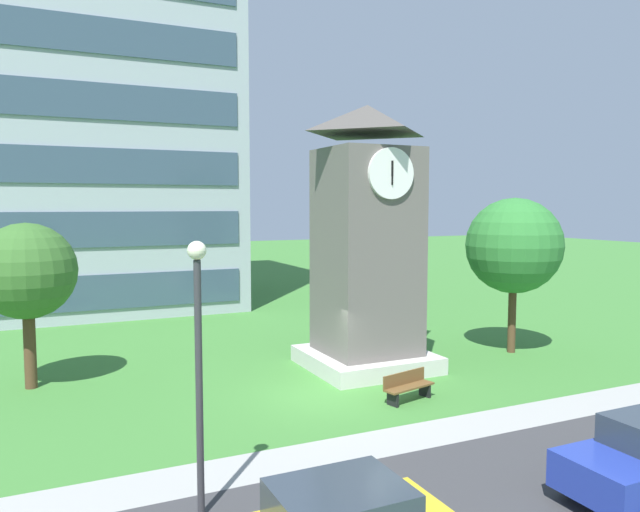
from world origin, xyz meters
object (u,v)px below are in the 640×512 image
clock_tower (367,253)px  street_lamp (198,346)px  tree_streetside (514,246)px  tree_by_building (27,272)px  park_bench (408,386)px

clock_tower → street_lamp: bearing=-135.3°
street_lamp → tree_streetside: size_ratio=0.85×
street_lamp → tree_by_building: 11.00m
clock_tower → tree_by_building: 11.57m
street_lamp → clock_tower: bearing=44.7°
clock_tower → tree_streetside: 6.57m
park_bench → street_lamp: size_ratio=0.35×
tree_streetside → clock_tower: bearing=176.0°
park_bench → tree_streetside: (7.28, 3.46, 3.92)m
clock_tower → street_lamp: size_ratio=1.79×
clock_tower → tree_by_building: clock_tower is taller
tree_by_building → tree_streetside: size_ratio=0.86×
street_lamp → tree_by_building: (-3.10, 10.54, 0.50)m
street_lamp → tree_streetside: (14.76, 7.66, 1.01)m
tree_by_building → park_bench: bearing=-30.9°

